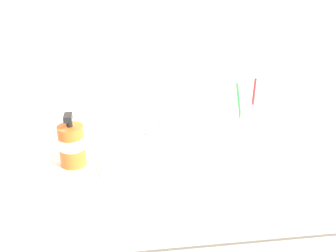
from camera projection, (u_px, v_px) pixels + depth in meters
tiled_wall_back at (155, 12)px, 1.30m from camera, size 2.37×0.04×2.40m
sink_basin at (169, 170)px, 1.07m from camera, size 0.39×0.39×0.10m
faucet at (162, 113)px, 1.19m from camera, size 0.02×0.16×0.12m
toothbrush_cup at (250, 124)px, 1.15m from camera, size 0.07×0.07×0.09m
toothbrush_red at (253, 98)px, 1.16m from camera, size 0.02×0.04×0.19m
toothbrush_green at (239, 104)px, 1.11m from camera, size 0.04×0.01×0.20m
soap_dispenser at (72, 144)px, 1.02m from camera, size 0.07×0.07×0.15m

